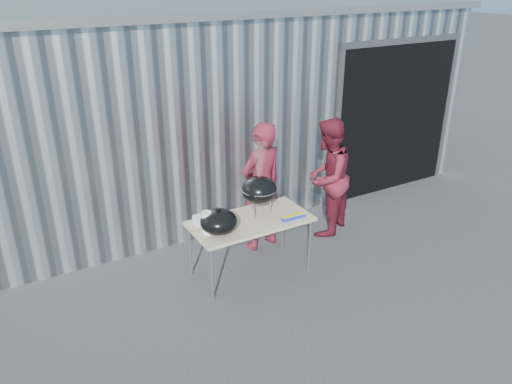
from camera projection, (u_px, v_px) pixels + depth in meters
ground at (284, 289)px, 6.10m from camera, size 80.00×80.00×0.00m
building at (195, 87)px, 9.52m from camera, size 8.20×6.20×3.10m
folding_table at (250, 223)px, 6.18m from camera, size 1.50×0.75×0.75m
kettle_grill at (259, 184)px, 6.13m from camera, size 0.45×0.45×0.94m
grill_lid at (219, 222)px, 5.80m from camera, size 0.44×0.44×0.32m
paper_towels at (207, 223)px, 5.79m from camera, size 0.12×0.12×0.28m
white_tub at (202, 219)px, 6.06m from camera, size 0.20×0.15×0.10m
foil_box at (294, 217)px, 6.17m from camera, size 0.32×0.06×0.06m
person_cook at (262, 187)px, 6.72m from camera, size 0.72×0.54×1.80m
person_bystander at (327, 178)px, 7.12m from camera, size 1.05×0.99×1.73m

